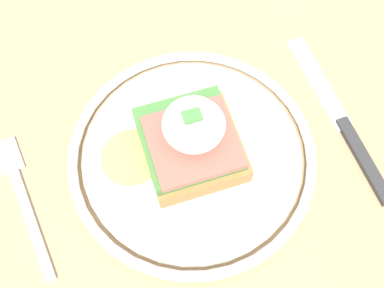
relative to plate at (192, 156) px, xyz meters
name	(u,v)px	position (x,y,z in m)	size (l,w,h in m)	color
ground_plane	(198,281)	(0.01, -0.01, -0.74)	(6.00, 6.00, 0.00)	#9E9993
dining_table	(203,196)	(0.01, -0.01, -0.12)	(1.15, 0.75, 0.73)	tan
plate	(192,156)	(0.00, 0.00, 0.00)	(0.24, 0.24, 0.02)	silver
sandwich	(190,140)	(0.00, 0.00, 0.04)	(0.13, 0.09, 0.08)	#9E703D
fork	(23,198)	(-0.16, 0.01, -0.01)	(0.04, 0.15, 0.00)	silver
knife	(345,128)	(0.16, -0.02, -0.01)	(0.02, 0.20, 0.01)	#2D2D2D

